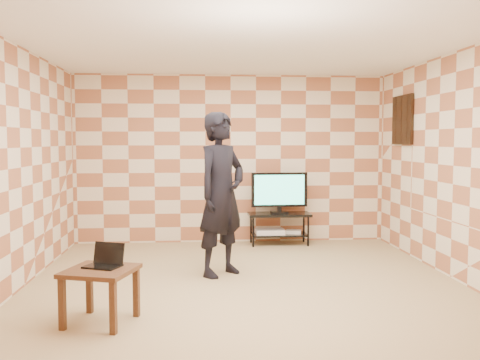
% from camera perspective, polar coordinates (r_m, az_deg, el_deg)
% --- Properties ---
extents(floor, '(5.00, 5.00, 0.00)m').
position_cam_1_polar(floor, '(6.36, 0.43, -10.79)').
color(floor, tan).
rests_on(floor, ground).
extents(wall_back, '(5.00, 0.02, 2.70)m').
position_cam_1_polar(wall_back, '(8.64, -1.00, 2.26)').
color(wall_back, beige).
rests_on(wall_back, ground).
extents(wall_front, '(5.00, 0.02, 2.70)m').
position_cam_1_polar(wall_front, '(3.67, 3.82, -0.48)').
color(wall_front, beige).
rests_on(wall_front, ground).
extents(wall_left, '(0.02, 5.00, 2.70)m').
position_cam_1_polar(wall_left, '(6.44, -22.33, 1.25)').
color(wall_left, beige).
rests_on(wall_left, ground).
extents(wall_right, '(0.02, 5.00, 2.70)m').
position_cam_1_polar(wall_right, '(6.84, 21.81, 1.42)').
color(wall_right, beige).
rests_on(wall_right, ground).
extents(ceiling, '(5.00, 5.00, 0.02)m').
position_cam_1_polar(ceiling, '(6.23, 0.45, 13.94)').
color(ceiling, white).
rests_on(ceiling, wall_back).
extents(wall_art, '(0.04, 0.72, 0.72)m').
position_cam_1_polar(wall_art, '(8.24, 16.93, 6.15)').
color(wall_art, black).
rests_on(wall_art, wall_right).
extents(tv_stand, '(0.98, 0.44, 0.50)m').
position_cam_1_polar(tv_stand, '(8.51, 4.20, -4.45)').
color(tv_stand, black).
rests_on(tv_stand, floor).
extents(tv, '(0.89, 0.18, 0.65)m').
position_cam_1_polar(tv, '(8.44, 4.22, -1.15)').
color(tv, black).
rests_on(tv, tv_stand).
extents(dvd_player, '(0.45, 0.33, 0.07)m').
position_cam_1_polar(dvd_player, '(8.50, 3.19, -5.51)').
color(dvd_player, silver).
rests_on(dvd_player, tv_stand).
extents(game_console, '(0.27, 0.22, 0.05)m').
position_cam_1_polar(game_console, '(8.57, 5.72, -5.52)').
color(game_console, silver).
rests_on(game_console, tv_stand).
extents(side_table, '(0.72, 0.72, 0.50)m').
position_cam_1_polar(side_table, '(5.05, -14.68, -10.11)').
color(side_table, '#32190E').
rests_on(side_table, floor).
extents(laptop, '(0.38, 0.35, 0.21)m').
position_cam_1_polar(laptop, '(5.10, -14.19, -8.37)').
color(laptop, black).
rests_on(laptop, side_table).
extents(person, '(0.85, 0.85, 1.99)m').
position_cam_1_polar(person, '(6.51, -2.00, -1.51)').
color(person, black).
rests_on(person, floor).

